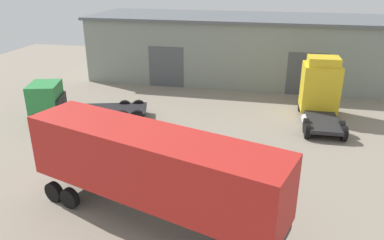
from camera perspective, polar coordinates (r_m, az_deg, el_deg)
ground_plane at (r=20.19m, az=1.69°, el=-7.24°), size 60.00×60.00×0.00m
warehouse_building at (r=36.22m, az=7.18°, el=10.84°), size 27.82×8.66×5.90m
tractor_unit_yellow at (r=27.76m, az=18.97°, el=4.41°), size 2.69×6.09×4.31m
container_trailer_blue at (r=15.11m, az=-6.39°, el=-7.00°), size 11.32×5.77×4.02m
flatbed_truck_green at (r=27.37m, az=-19.00°, el=2.50°), size 8.13×4.54×2.68m
traffic_cone at (r=20.11m, az=14.63°, el=-7.32°), size 0.40×0.40×0.55m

